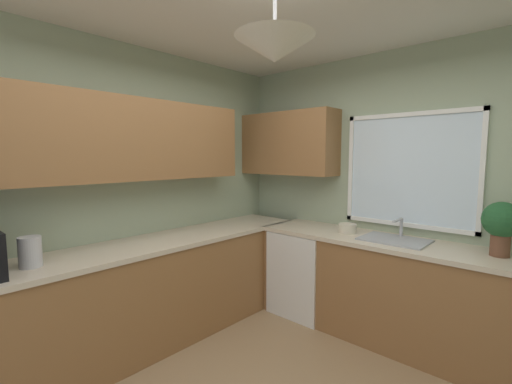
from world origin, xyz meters
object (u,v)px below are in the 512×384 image
dishwasher (306,271)px  sink_assembly (395,239)px  bowl (347,228)px  kettle (30,252)px  potted_plant (502,223)px

dishwasher → sink_assembly: sink_assembly is taller
sink_assembly → bowl: bearing=-179.1°
kettle → sink_assembly: (1.55, 2.39, -0.09)m
sink_assembly → potted_plant: (0.76, 0.04, 0.24)m
kettle → bowl: (1.09, 2.38, -0.06)m
dishwasher → sink_assembly: 1.03m
sink_assembly → potted_plant: 0.80m
sink_assembly → bowl: sink_assembly is taller
kettle → potted_plant: bearing=46.5°
potted_plant → kettle: bearing=-133.5°
potted_plant → dishwasher: bearing=-177.3°
kettle → bowl: kettle is taller
dishwasher → potted_plant: bearing=2.7°
kettle → bowl: bearing=65.3°
dishwasher → potted_plant: (1.67, 0.08, 0.73)m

